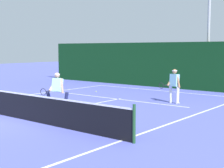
# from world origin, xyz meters

# --- Properties ---
(ground_plane) EXTENTS (80.00, 80.00, 0.00)m
(ground_plane) POSITION_xyz_m (0.00, 0.00, 0.00)
(ground_plane) COLOR #555DC0
(court_line_baseline_far) EXTENTS (9.84, 0.10, 0.01)m
(court_line_baseline_far) POSITION_xyz_m (0.00, 10.58, 0.00)
(court_line_baseline_far) COLOR white
(court_line_baseline_far) RESTS_ON ground_plane
(court_line_sideline_right) EXTENTS (0.10, 21.16, 0.01)m
(court_line_sideline_right) POSITION_xyz_m (4.92, 0.00, 0.00)
(court_line_sideline_right) COLOR white
(court_line_sideline_right) RESTS_ON ground_plane
(court_line_service) EXTENTS (8.02, 0.10, 0.01)m
(court_line_service) POSITION_xyz_m (0.00, 6.17, 0.00)
(court_line_service) COLOR white
(court_line_service) RESTS_ON ground_plane
(court_line_centre) EXTENTS (0.10, 6.40, 0.01)m
(court_line_centre) POSITION_xyz_m (0.00, 3.20, 0.00)
(court_line_centre) COLOR white
(court_line_centre) RESTS_ON ground_plane
(tennis_net) EXTENTS (10.79, 0.09, 1.10)m
(tennis_net) POSITION_xyz_m (0.00, 0.00, 0.50)
(tennis_net) COLOR #1E4723
(tennis_net) RESTS_ON ground_plane
(player_near) EXTENTS (1.14, 0.90, 1.61)m
(player_near) POSITION_xyz_m (-0.01, 2.01, 0.88)
(player_near) COLOR #1E234C
(player_near) RESTS_ON ground_plane
(player_far) EXTENTS (0.92, 0.85, 1.64)m
(player_far) POSITION_xyz_m (2.90, 6.81, 0.90)
(player_far) COLOR silver
(player_far) RESTS_ON ground_plane
(tennis_ball) EXTENTS (0.07, 0.07, 0.07)m
(tennis_ball) POSITION_xyz_m (-2.75, 7.58, 0.03)
(tennis_ball) COLOR #D1E033
(tennis_ball) RESTS_ON ground_plane
(back_fence_windscreen) EXTENTS (22.14, 0.12, 3.02)m
(back_fence_windscreen) POSITION_xyz_m (0.00, 12.19, 1.51)
(back_fence_windscreen) COLOR #0C3315
(back_fence_windscreen) RESTS_ON ground_plane
(light_pole) EXTENTS (0.55, 0.44, 8.69)m
(light_pole) POSITION_xyz_m (1.93, 12.99, 5.22)
(light_pole) COLOR #9EA39E
(light_pole) RESTS_ON ground_plane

